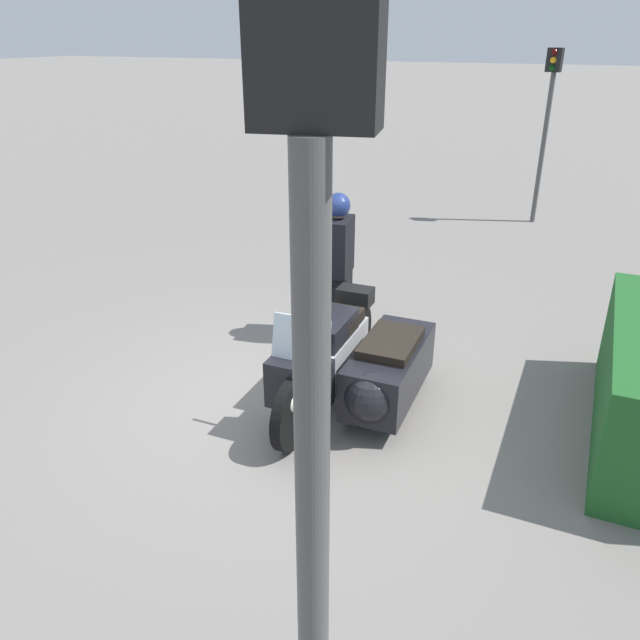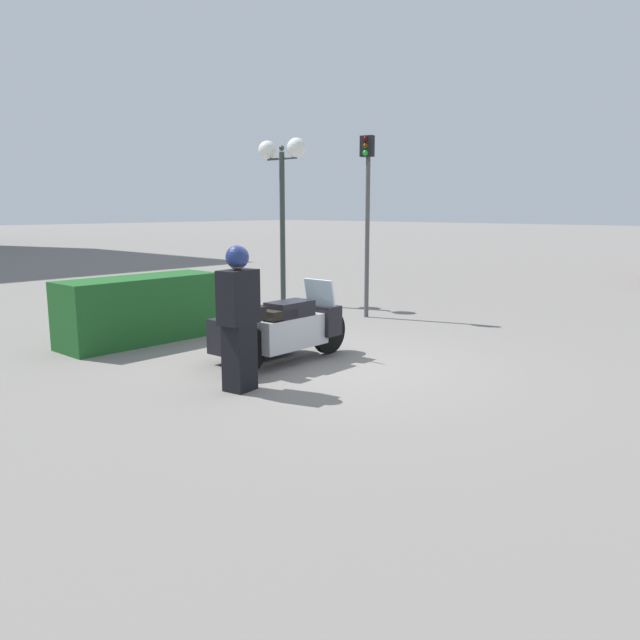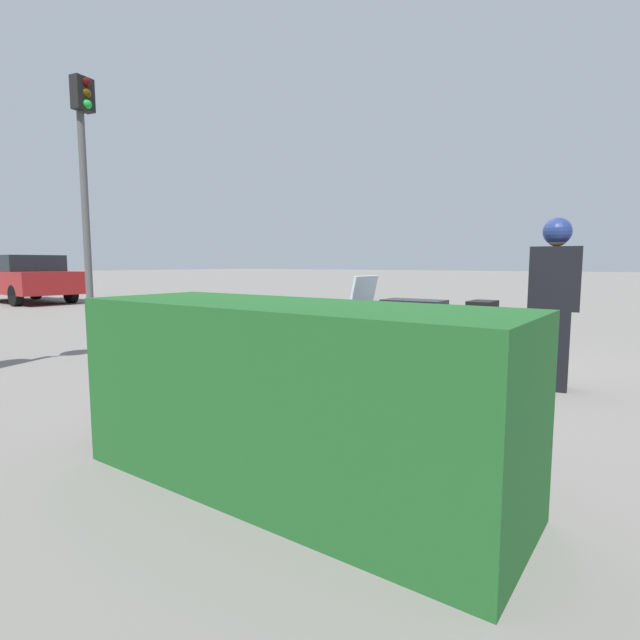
{
  "view_description": "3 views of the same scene",
  "coord_description": "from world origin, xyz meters",
  "px_view_note": "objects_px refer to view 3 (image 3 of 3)",
  "views": [
    {
      "loc": [
        4.76,
        2.45,
        3.37
      ],
      "look_at": [
        -0.33,
        0.2,
        0.81
      ],
      "focal_mm": 35.0,
      "sensor_mm": 36.0,
      "label": 1
    },
    {
      "loc": [
        -6.41,
        -5.78,
        2.2
      ],
      "look_at": [
        0.33,
        0.26,
        0.57
      ],
      "focal_mm": 35.0,
      "sensor_mm": 36.0,
      "label": 2
    },
    {
      "loc": [
        -2.58,
        5.44,
        1.31
      ],
      "look_at": [
        0.67,
        0.89,
        0.67
      ],
      "focal_mm": 28.0,
      "sensor_mm": 36.0,
      "label": 3
    }
  ],
  "objects_px": {
    "police_motorcycle": "(398,342)",
    "hedge_bush_curbside": "(289,396)",
    "parked_car_background": "(25,278)",
    "officer_rider": "(554,300)",
    "traffic_light_near": "(85,181)"
  },
  "relations": [
    {
      "from": "traffic_light_near",
      "to": "parked_car_background",
      "type": "distance_m",
      "value": 12.4
    },
    {
      "from": "traffic_light_near",
      "to": "officer_rider",
      "type": "bearing_deg",
      "value": 10.3
    },
    {
      "from": "officer_rider",
      "to": "hedge_bush_curbside",
      "type": "bearing_deg",
      "value": -21.03
    },
    {
      "from": "traffic_light_near",
      "to": "police_motorcycle",
      "type": "bearing_deg",
      "value": 7.24
    },
    {
      "from": "officer_rider",
      "to": "parked_car_background",
      "type": "xyz_separation_m",
      "value": [
        16.67,
        -2.28,
        -0.11
      ]
    },
    {
      "from": "hedge_bush_curbside",
      "to": "parked_car_background",
      "type": "relative_size",
      "value": 0.58
    },
    {
      "from": "police_motorcycle",
      "to": "hedge_bush_curbside",
      "type": "bearing_deg",
      "value": 101.95
    },
    {
      "from": "hedge_bush_curbside",
      "to": "traffic_light_near",
      "type": "xyz_separation_m",
      "value": [
        4.38,
        -1.34,
        1.8
      ]
    },
    {
      "from": "police_motorcycle",
      "to": "parked_car_background",
      "type": "relative_size",
      "value": 0.53
    },
    {
      "from": "police_motorcycle",
      "to": "parked_car_background",
      "type": "xyz_separation_m",
      "value": [
        15.29,
        -3.05,
        0.35
      ]
    },
    {
      "from": "police_motorcycle",
      "to": "officer_rider",
      "type": "distance_m",
      "value": 1.65
    },
    {
      "from": "hedge_bush_curbside",
      "to": "parked_car_background",
      "type": "bearing_deg",
      "value": -19.61
    },
    {
      "from": "officer_rider",
      "to": "police_motorcycle",
      "type": "bearing_deg",
      "value": -68.86
    },
    {
      "from": "traffic_light_near",
      "to": "parked_car_background",
      "type": "height_order",
      "value": "traffic_light_near"
    },
    {
      "from": "police_motorcycle",
      "to": "officer_rider",
      "type": "bearing_deg",
      "value": -151.87
    }
  ]
}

